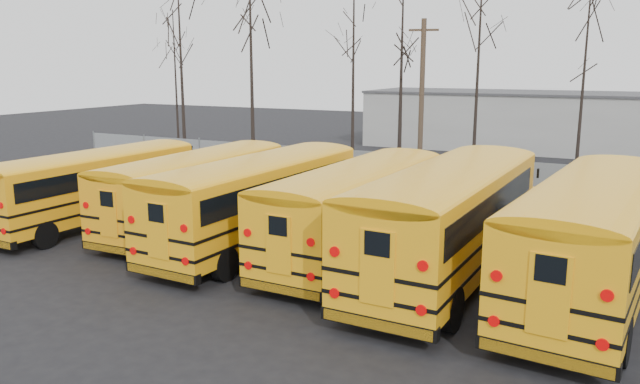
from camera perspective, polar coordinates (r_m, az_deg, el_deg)
The scene contains 17 objects.
ground at distance 19.14m, azimuth -4.19°, elevation -6.99°, with size 120.00×120.00×0.00m, color black.
fence at distance 29.51m, azimuth 7.87°, elevation 1.57°, with size 40.00×0.04×2.00m, color gray.
distant_building at distance 48.25m, azimuth 18.05°, elevation 6.19°, with size 22.00×8.00×4.00m, color #AFAFAA.
bus_a at distance 25.46m, azimuth -19.66°, elevation 1.01°, with size 2.83×10.49×2.91m.
bus_b at distance 23.73m, azimuth -10.97°, elevation 0.78°, with size 2.60×10.54×2.94m.
bus_c at distance 21.16m, azimuth -5.36°, elevation -0.07°, with size 3.06×11.24×3.12m.
bus_d at distance 19.90m, azimuth 3.62°, elevation -0.90°, with size 2.79×10.98×3.05m.
bus_e at distance 18.36m, azimuth 12.01°, elevation -1.63°, with size 3.20×12.10×3.36m.
bus_f at distance 17.74m, azimuth 23.82°, elevation -2.96°, with size 3.77×11.99×3.30m.
utility_pole_left at distance 32.14m, azimuth 9.26°, elevation 8.20°, with size 1.44×0.54×8.29m.
tree_0 at distance 43.46m, azimuth -13.04°, elevation 9.62°, with size 0.26×0.26×9.59m, color black.
tree_1 at distance 38.75m, azimuth -12.52°, elevation 9.92°, with size 0.26×0.26×10.25m, color black.
tree_2 at distance 35.04m, azimuth -6.29°, elevation 11.09°, with size 0.26×0.26×11.62m, color black.
tree_3 at distance 36.10m, azimuth 3.05°, elevation 10.81°, with size 0.26×0.26×11.18m, color black.
tree_4 at distance 35.17m, azimuth 7.40°, elevation 9.41°, with size 0.26×0.26×9.59m, color black.
tree_5 at distance 31.89m, azimuth 14.19°, elevation 9.92°, with size 0.26×0.26×10.68m, color black.
tree_6 at distance 31.75m, azimuth 22.86°, elevation 8.26°, with size 0.26×0.26×9.46m, color black.
Camera 1 is at (9.41, -15.50, 6.10)m, focal length 35.00 mm.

